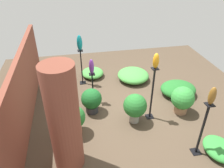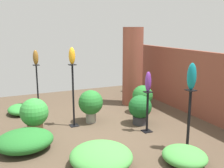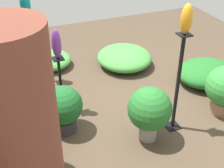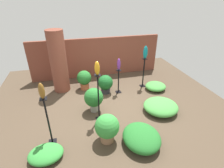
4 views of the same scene
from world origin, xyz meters
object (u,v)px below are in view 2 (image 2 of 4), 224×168
object	(u,v)px
brick_pillar	(133,66)
potted_plant_front_left	(143,97)
art_vase_amber	(72,56)
potted_plant_back_center	(91,103)
pedestal_amber	(73,98)
potted_plant_walkway_edge	(140,108)
pedestal_teal	(189,123)
potted_plant_near_pillar	(34,114)
art_vase_violet	(148,82)
pedestal_violet	(147,114)
art_vase_bronze	(36,57)
art_vase_teal	(192,76)
pedestal_bronze	(38,91)

from	to	relation	value
brick_pillar	potted_plant_front_left	world-z (taller)	brick_pillar
art_vase_amber	potted_plant_back_center	xyz separation A→B (m)	(-0.07, 0.45, -1.18)
pedestal_amber	potted_plant_walkway_edge	bearing A→B (deg)	70.45
pedestal_teal	potted_plant_near_pillar	xyz separation A→B (m)	(-2.04, -2.50, -0.10)
art_vase_violet	potted_plant_front_left	xyz separation A→B (m)	(-1.20, 0.59, -0.70)
pedestal_amber	art_vase_violet	bearing A→B (deg)	54.22
pedestal_violet	potted_plant_back_center	world-z (taller)	pedestal_violet
pedestal_violet	potted_plant_near_pillar	distance (m)	2.47
potted_plant_back_center	potted_plant_front_left	bearing A→B (deg)	94.82
art_vase_bronze	pedestal_amber	bearing A→B (deg)	24.62
brick_pillar	pedestal_violet	world-z (taller)	brick_pillar
brick_pillar	art_vase_bronze	size ratio (longest dim) A/B	5.94
art_vase_bronze	art_vase_teal	size ratio (longest dim) A/B	0.79
art_vase_bronze	art_vase_teal	xyz separation A→B (m)	(3.40, 2.21, -0.09)
brick_pillar	art_vase_amber	world-z (taller)	brick_pillar
pedestal_bronze	pedestal_teal	xyz separation A→B (m)	(3.40, 2.21, -0.07)
art_vase_violet	potted_plant_back_center	xyz separation A→B (m)	(-1.07, -0.93, -0.66)
pedestal_bronze	art_vase_bronze	size ratio (longest dim) A/B	3.42
art_vase_teal	potted_plant_front_left	size ratio (longest dim) A/B	0.65
potted_plant_walkway_edge	potted_plant_back_center	size ratio (longest dim) A/B	0.88
potted_plant_back_center	pedestal_violet	bearing A→B (deg)	41.09
art_vase_teal	potted_plant_near_pillar	world-z (taller)	art_vase_teal
pedestal_violet	pedestal_bronze	xyz separation A→B (m)	(-2.32, -1.99, 0.19)
pedestal_teal	art_vase_violet	bearing A→B (deg)	-168.30
potted_plant_walkway_edge	art_vase_bronze	bearing A→B (deg)	-131.61
brick_pillar	pedestal_bronze	bearing A→B (deg)	-95.52
pedestal_teal	art_vase_bronze	world-z (taller)	art_vase_bronze
potted_plant_front_left	art_vase_amber	bearing A→B (deg)	-84.11
brick_pillar	potted_plant_back_center	xyz separation A→B (m)	(0.99, -1.67, -0.67)
pedestal_bronze	potted_plant_back_center	bearing A→B (deg)	40.18
pedestal_violet	art_vase_bronze	world-z (taller)	art_vase_bronze
pedestal_bronze	art_vase_teal	world-z (taller)	art_vase_teal
pedestal_bronze	art_vase_teal	xyz separation A→B (m)	(3.40, 2.21, 0.81)
art_vase_bronze	potted_plant_walkway_edge	distance (m)	3.00
art_vase_violet	potted_plant_near_pillar	xyz separation A→B (m)	(-0.95, -2.28, -0.70)
pedestal_teal	art_vase_violet	size ratio (longest dim) A/B	2.66
pedestal_violet	pedestal_bronze	size ratio (longest dim) A/B	0.69
potted_plant_near_pillar	art_vase_violet	bearing A→B (deg)	67.24
art_vase_amber	pedestal_amber	bearing A→B (deg)	180.00
art_vase_teal	potted_plant_walkway_edge	world-z (taller)	art_vase_teal
art_vase_amber	potted_plant_walkway_edge	world-z (taller)	art_vase_amber
brick_pillar	potted_plant_near_pillar	xyz separation A→B (m)	(1.10, -3.01, -0.71)
pedestal_amber	potted_plant_back_center	distance (m)	0.50
potted_plant_back_center	art_vase_amber	bearing A→B (deg)	-80.50
pedestal_teal	potted_plant_back_center	size ratio (longest dim) A/B	1.47
potted_plant_near_pillar	potted_plant_walkway_edge	xyz separation A→B (m)	(0.48, 2.37, -0.04)
art_vase_amber	potted_plant_front_left	xyz separation A→B (m)	(-0.20, 1.97, -1.22)
art_vase_amber	potted_plant_walkway_edge	xyz separation A→B (m)	(0.52, 1.47, -1.26)
brick_pillar	art_vase_amber	distance (m)	2.42
art_vase_amber	art_vase_teal	distance (m)	2.64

